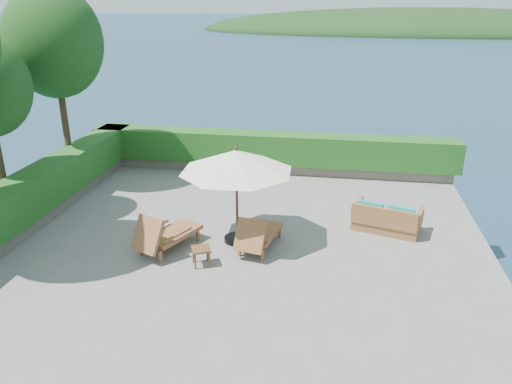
% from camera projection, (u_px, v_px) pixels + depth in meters
% --- Properties ---
extents(ground, '(12.00, 12.00, 0.00)m').
position_uv_depth(ground, '(238.00, 245.00, 12.09)').
color(ground, gray).
rests_on(ground, ground).
extents(foundation, '(12.00, 12.00, 3.00)m').
position_uv_depth(foundation, '(239.00, 300.00, 12.65)').
color(foundation, '#60564C').
rests_on(foundation, ocean).
extents(ocean, '(600.00, 600.00, 0.00)m').
position_uv_depth(ocean, '(240.00, 346.00, 13.18)').
color(ocean, '#142A3F').
rests_on(ocean, ground).
extents(offshore_island, '(126.00, 57.60, 12.60)m').
position_uv_depth(offshore_island, '(425.00, 31.00, 138.12)').
color(offshore_island, '#133215').
rests_on(offshore_island, ocean).
extents(planter_wall_far, '(12.00, 0.60, 0.36)m').
position_uv_depth(planter_wall_far, '(270.00, 166.00, 17.18)').
color(planter_wall_far, slate).
rests_on(planter_wall_far, ground).
extents(planter_wall_left, '(0.60, 12.00, 0.36)m').
position_uv_depth(planter_wall_left, '(26.00, 223.00, 12.87)').
color(planter_wall_left, slate).
rests_on(planter_wall_left, ground).
extents(hedge_far, '(12.40, 0.90, 1.00)m').
position_uv_depth(hedge_far, '(270.00, 148.00, 16.93)').
color(hedge_far, '#1C4413').
rests_on(hedge_far, planter_wall_far).
extents(hedge_left, '(0.90, 12.40, 1.00)m').
position_uv_depth(hedge_left, '(21.00, 199.00, 12.63)').
color(hedge_left, '#1C4413').
rests_on(hedge_left, planter_wall_left).
extents(tree_far, '(2.80, 2.80, 6.03)m').
position_uv_depth(tree_far, '(54.00, 42.00, 14.34)').
color(tree_far, '#47301B').
rests_on(tree_far, ground).
extents(patio_umbrella, '(3.47, 3.47, 2.43)m').
position_uv_depth(patio_umbrella, '(236.00, 162.00, 11.57)').
color(patio_umbrella, black).
rests_on(patio_umbrella, ground).
extents(lounge_left, '(1.38, 1.91, 1.02)m').
position_uv_depth(lounge_left, '(165.00, 234.00, 11.70)').
color(lounge_left, '#925E35').
rests_on(lounge_left, ground).
extents(lounge_right, '(1.00, 1.76, 0.96)m').
position_uv_depth(lounge_right, '(258.00, 234.00, 11.76)').
color(lounge_right, '#925E35').
rests_on(lounge_right, ground).
extents(side_table, '(0.53, 0.53, 0.43)m').
position_uv_depth(side_table, '(201.00, 251.00, 11.07)').
color(side_table, brown).
rests_on(side_table, ground).
extents(wicker_loveseat, '(1.85, 1.30, 0.82)m').
position_uv_depth(wicker_loveseat, '(386.00, 219.00, 12.73)').
color(wicker_loveseat, '#925E35').
rests_on(wicker_loveseat, ground).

